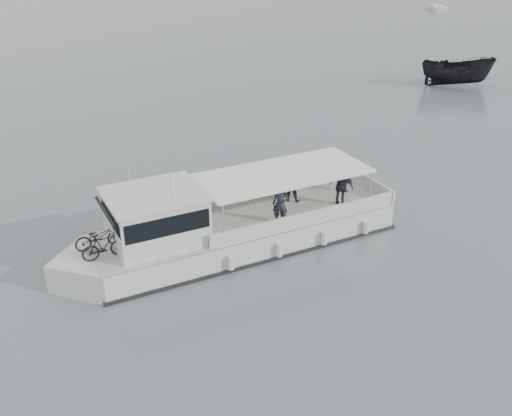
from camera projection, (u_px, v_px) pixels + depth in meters
ground at (135, 270)px, 22.89m from camera, size 1400.00×1400.00×0.00m
tour_boat at (218, 230)px, 23.79m from camera, size 15.06×5.46×6.26m
dark_motorboat at (457, 72)px, 49.18m from camera, size 6.50×5.63×2.44m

